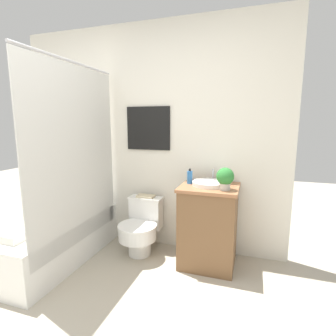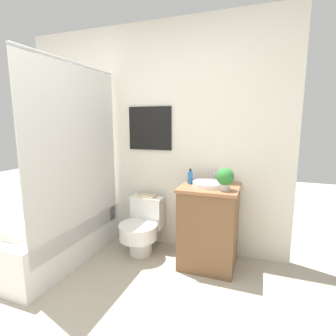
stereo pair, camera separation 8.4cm
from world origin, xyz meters
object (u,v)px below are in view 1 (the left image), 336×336
sink (210,183)px  book_on_tank (146,196)px  toilet (141,227)px  potted_plant (225,178)px  soap_bottle (190,177)px

sink → book_on_tank: (-0.74, 0.13, -0.23)m
toilet → book_on_tank: bearing=90.0°
toilet → potted_plant: size_ratio=2.88×
sink → potted_plant: potted_plant is taller
toilet → book_on_tank: book_on_tank is taller
soap_bottle → book_on_tank: size_ratio=0.79×
sink → toilet: bearing=-178.4°
toilet → soap_bottle: 0.80m
potted_plant → toilet: bearing=173.0°
sink → book_on_tank: bearing=170.4°
toilet → sink: sink is taller
soap_bottle → book_on_tank: (-0.53, 0.11, -0.28)m
toilet → sink: 0.92m
toilet → potted_plant: 1.11m
toilet → book_on_tank: 0.35m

